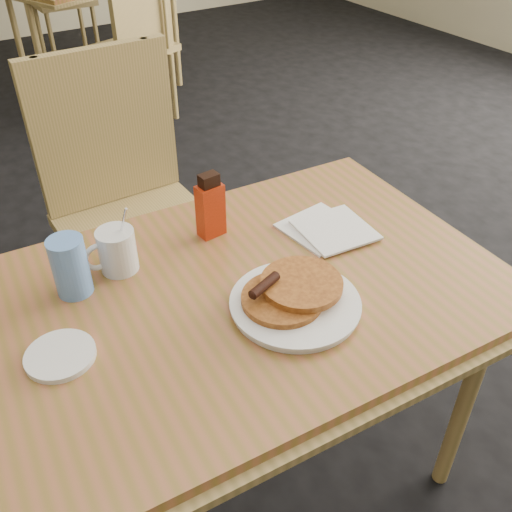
% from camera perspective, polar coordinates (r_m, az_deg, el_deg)
% --- Properties ---
extents(floor, '(10.00, 10.00, 0.00)m').
position_cam_1_polar(floor, '(1.80, 0.97, -22.76)').
color(floor, black).
rests_on(floor, ground).
extents(main_table, '(1.23, 0.87, 0.75)m').
position_cam_1_polar(main_table, '(1.28, -1.42, -4.60)').
color(main_table, brown).
rests_on(main_table, floor).
extents(chair_main_far, '(0.48, 0.48, 1.04)m').
position_cam_1_polar(chair_main_far, '(1.92, -13.05, 6.87)').
color(chair_main_far, '#9D804A').
rests_on(chair_main_far, floor).
extents(chair_neighbor_near, '(0.52, 0.53, 0.92)m').
position_cam_1_polar(chair_neighbor_near, '(3.78, -11.71, 20.89)').
color(chair_neighbor_near, '#9D804A').
rests_on(chair_neighbor_near, floor).
extents(pancake_plate, '(0.27, 0.27, 0.07)m').
position_cam_1_polar(pancake_plate, '(1.19, 3.79, -4.34)').
color(pancake_plate, silver).
rests_on(pancake_plate, main_table).
extents(coffee_mug, '(0.12, 0.09, 0.16)m').
position_cam_1_polar(coffee_mug, '(1.31, -13.83, 0.57)').
color(coffee_mug, silver).
rests_on(coffee_mug, main_table).
extents(syrup_bottle, '(0.07, 0.05, 0.17)m').
position_cam_1_polar(syrup_bottle, '(1.37, -4.58, 4.88)').
color(syrup_bottle, maroon).
rests_on(syrup_bottle, main_table).
extents(napkin_stack, '(0.21, 0.22, 0.01)m').
position_cam_1_polar(napkin_stack, '(1.43, 7.18, 2.70)').
color(napkin_stack, silver).
rests_on(napkin_stack, main_table).
extents(blue_tumbler, '(0.09, 0.09, 0.13)m').
position_cam_1_polar(blue_tumbler, '(1.26, -18.09, -1.01)').
color(blue_tumbler, '#5887CF').
rests_on(blue_tumbler, main_table).
extents(side_saucer, '(0.17, 0.17, 0.01)m').
position_cam_1_polar(side_saucer, '(1.16, -18.98, -9.39)').
color(side_saucer, silver).
rests_on(side_saucer, main_table).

